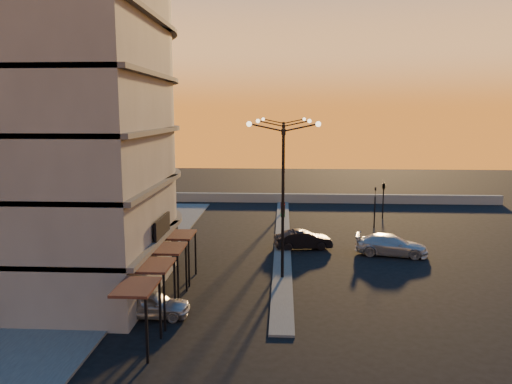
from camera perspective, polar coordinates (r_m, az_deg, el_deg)
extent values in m
plane|color=black|center=(30.82, 3.01, -9.89)|extent=(120.00, 120.00, 0.00)
cube|color=#464643|center=(36.17, -13.98, -7.16)|extent=(5.00, 40.00, 0.12)
cube|color=#464643|center=(40.39, 3.06, -5.19)|extent=(1.20, 36.00, 0.12)
cube|color=gray|center=(55.99, 5.15, -0.72)|extent=(44.00, 0.50, 1.00)
cylinder|color=slate|center=(34.23, -21.56, 12.63)|extent=(14.00, 14.00, 25.00)
cube|color=slate|center=(29.76, -25.64, 13.00)|extent=(14.00, 10.00, 25.00)
cylinder|color=black|center=(35.17, -20.52, -5.34)|extent=(14.16, 14.16, 2.40)
cube|color=black|center=(28.71, -10.67, -3.99)|extent=(0.15, 3.20, 1.20)
cylinder|color=black|center=(29.66, 3.09, -1.64)|extent=(0.18, 0.18, 9.00)
cube|color=black|center=(29.16, 3.16, 6.88)|extent=(0.25, 0.25, 0.35)
sphere|color=#FFE5B2|center=(29.21, -0.79, 7.78)|extent=(0.32, 0.32, 0.32)
sphere|color=#FFE5B2|center=(29.21, 7.13, 7.71)|extent=(0.32, 0.32, 0.32)
cylinder|color=black|center=(39.53, 3.11, 1.06)|extent=(0.18, 0.18, 9.00)
cube|color=black|center=(39.15, 3.17, 7.45)|extent=(0.25, 0.25, 0.35)
sphere|color=#FFE5B2|center=(39.19, 0.22, 8.12)|extent=(0.32, 0.32, 0.32)
sphere|color=#FFE5B2|center=(39.19, 6.13, 8.07)|extent=(0.32, 0.32, 0.32)
cylinder|color=black|center=(49.45, 3.13, 2.69)|extent=(0.18, 0.18, 9.00)
cube|color=black|center=(49.15, 3.17, 7.79)|extent=(0.25, 0.25, 0.35)
sphere|color=#FFE5B2|center=(49.18, 0.82, 8.33)|extent=(0.32, 0.32, 0.32)
sphere|color=#FFE5B2|center=(49.18, 5.53, 8.29)|extent=(0.32, 0.32, 0.32)
cylinder|color=black|center=(33.23, 3.05, -5.59)|extent=(0.12, 0.12, 3.20)
cube|color=black|center=(32.57, 3.09, -2.01)|extent=(0.28, 0.16, 1.00)
sphere|color=#FF0C05|center=(32.41, 3.09, -1.44)|extent=(0.20, 0.20, 0.20)
sphere|color=orange|center=(32.47, 3.08, -2.05)|extent=(0.20, 0.20, 0.20)
sphere|color=#0CFF26|center=(32.54, 3.08, -2.65)|extent=(0.20, 0.20, 0.20)
cylinder|color=black|center=(44.71, 13.40, -2.26)|extent=(0.12, 0.12, 2.80)
imported|color=black|center=(44.40, 13.49, 0.02)|extent=(0.13, 0.16, 0.80)
cylinder|color=black|center=(48.85, 14.31, -1.34)|extent=(0.12, 0.12, 2.80)
imported|color=black|center=(48.57, 14.39, 0.75)|extent=(0.42, 1.99, 0.80)
imported|color=#A3A6AA|center=(25.78, -11.97, -12.39)|extent=(3.91, 1.59, 1.33)
imported|color=black|center=(37.22, 5.41, -5.46)|extent=(4.39, 2.20, 1.38)
imported|color=#ADB1B5|center=(36.77, 15.20, -5.86)|extent=(5.33, 2.99, 1.46)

